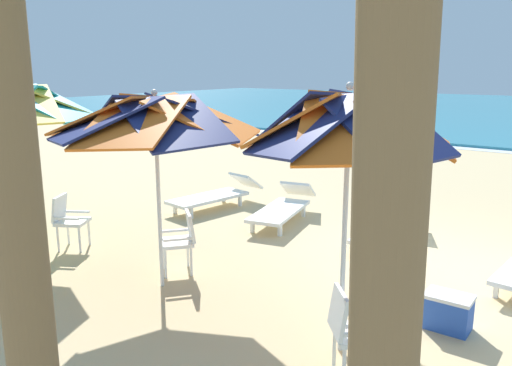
{
  "coord_description": "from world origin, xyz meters",
  "views": [
    {
      "loc": [
        1.85,
        -7.13,
        2.83
      ],
      "look_at": [
        -2.88,
        -0.53,
        1.0
      ],
      "focal_mm": 36.25,
      "sensor_mm": 36.0,
      "label": 1
    }
  ],
  "objects_px": {
    "plastic_chair_2": "(181,238)",
    "beach_umbrella_2": "(15,104)",
    "beach_umbrella_0": "(349,125)",
    "plastic_chair_1": "(389,303)",
    "palm_tree_2": "(409,29)",
    "cooler_box": "(448,312)",
    "beach_umbrella_1": "(155,118)",
    "sun_lounger_2": "(283,207)",
    "palm_tree_1": "(0,57)",
    "sun_lounger_3": "(216,194)",
    "plastic_chair_0": "(352,329)",
    "sun_lounger_1": "(388,225)",
    "plastic_chair_3": "(68,218)"
  },
  "relations": [
    {
      "from": "beach_umbrella_0",
      "to": "sun_lounger_1",
      "type": "bearing_deg",
      "value": 104.12
    },
    {
      "from": "beach_umbrella_2",
      "to": "palm_tree_1",
      "type": "height_order",
      "value": "palm_tree_1"
    },
    {
      "from": "beach_umbrella_0",
      "to": "plastic_chair_2",
      "type": "height_order",
      "value": "beach_umbrella_0"
    },
    {
      "from": "palm_tree_2",
      "to": "cooler_box",
      "type": "relative_size",
      "value": 9.28
    },
    {
      "from": "plastic_chair_2",
      "to": "sun_lounger_1",
      "type": "relative_size",
      "value": 0.39
    },
    {
      "from": "beach_umbrella_2",
      "to": "cooler_box",
      "type": "bearing_deg",
      "value": 11.18
    },
    {
      "from": "beach_umbrella_2",
      "to": "cooler_box",
      "type": "xyz_separation_m",
      "value": [
        6.19,
        1.22,
        -2.09
      ]
    },
    {
      "from": "beach_umbrella_0",
      "to": "sun_lounger_2",
      "type": "height_order",
      "value": "beach_umbrella_0"
    },
    {
      "from": "plastic_chair_2",
      "to": "cooler_box",
      "type": "distance_m",
      "value": 3.56
    },
    {
      "from": "beach_umbrella_1",
      "to": "cooler_box",
      "type": "bearing_deg",
      "value": 16.67
    },
    {
      "from": "sun_lounger_2",
      "to": "beach_umbrella_1",
      "type": "bearing_deg",
      "value": -85.28
    },
    {
      "from": "plastic_chair_0",
      "to": "beach_umbrella_2",
      "type": "bearing_deg",
      "value": 177.54
    },
    {
      "from": "sun_lounger_3",
      "to": "cooler_box",
      "type": "bearing_deg",
      "value": -24.11
    },
    {
      "from": "plastic_chair_2",
      "to": "beach_umbrella_2",
      "type": "distance_m",
      "value": 3.3
    },
    {
      "from": "plastic_chair_3",
      "to": "beach_umbrella_2",
      "type": "bearing_deg",
      "value": -145.14
    },
    {
      "from": "beach_umbrella_0",
      "to": "plastic_chair_1",
      "type": "relative_size",
      "value": 3.12
    },
    {
      "from": "beach_umbrella_1",
      "to": "cooler_box",
      "type": "xyz_separation_m",
      "value": [
        3.4,
        1.02,
        -2.01
      ]
    },
    {
      "from": "plastic_chair_0",
      "to": "palm_tree_2",
      "type": "distance_m",
      "value": 3.63
    },
    {
      "from": "plastic_chair_2",
      "to": "palm_tree_1",
      "type": "relative_size",
      "value": 0.19
    },
    {
      "from": "plastic_chair_0",
      "to": "palm_tree_2",
      "type": "bearing_deg",
      "value": -63.01
    },
    {
      "from": "beach_umbrella_1",
      "to": "plastic_chair_2",
      "type": "distance_m",
      "value": 1.79
    },
    {
      "from": "beach_umbrella_2",
      "to": "plastic_chair_3",
      "type": "relative_size",
      "value": 3.06
    },
    {
      "from": "beach_umbrella_0",
      "to": "sun_lounger_2",
      "type": "relative_size",
      "value": 1.21
    },
    {
      "from": "plastic_chair_1",
      "to": "cooler_box",
      "type": "relative_size",
      "value": 1.73
    },
    {
      "from": "palm_tree_1",
      "to": "beach_umbrella_1",
      "type": "bearing_deg",
      "value": 121.8
    },
    {
      "from": "plastic_chair_3",
      "to": "cooler_box",
      "type": "bearing_deg",
      "value": 8.49
    },
    {
      "from": "sun_lounger_3",
      "to": "cooler_box",
      "type": "distance_m",
      "value": 5.81
    },
    {
      "from": "palm_tree_2",
      "to": "plastic_chair_2",
      "type": "bearing_deg",
      "value": 141.88
    },
    {
      "from": "plastic_chair_1",
      "to": "sun_lounger_1",
      "type": "xyz_separation_m",
      "value": [
        -1.26,
        3.18,
        -0.22
      ]
    },
    {
      "from": "sun_lounger_1",
      "to": "palm_tree_1",
      "type": "bearing_deg",
      "value": -89.86
    },
    {
      "from": "palm_tree_1",
      "to": "palm_tree_2",
      "type": "relative_size",
      "value": 1.0
    },
    {
      "from": "plastic_chair_1",
      "to": "plastic_chair_2",
      "type": "distance_m",
      "value": 3.14
    },
    {
      "from": "beach_umbrella_1",
      "to": "plastic_chair_1",
      "type": "bearing_deg",
      "value": 4.73
    },
    {
      "from": "beach_umbrella_1",
      "to": "palm_tree_2",
      "type": "bearing_deg",
      "value": -34.42
    },
    {
      "from": "beach_umbrella_0",
      "to": "plastic_chair_1",
      "type": "height_order",
      "value": "beach_umbrella_0"
    },
    {
      "from": "beach_umbrella_0",
      "to": "cooler_box",
      "type": "bearing_deg",
      "value": 54.69
    },
    {
      "from": "beach_umbrella_1",
      "to": "plastic_chair_0",
      "type": "bearing_deg",
      "value": -8.78
    },
    {
      "from": "sun_lounger_2",
      "to": "palm_tree_1",
      "type": "relative_size",
      "value": 0.48
    },
    {
      "from": "beach_umbrella_2",
      "to": "palm_tree_1",
      "type": "distance_m",
      "value": 5.3
    },
    {
      "from": "beach_umbrella_1",
      "to": "sun_lounger_2",
      "type": "distance_m",
      "value": 3.92
    },
    {
      "from": "sun_lounger_1",
      "to": "palm_tree_2",
      "type": "distance_m",
      "value": 7.22
    },
    {
      "from": "beach_umbrella_1",
      "to": "plastic_chair_3",
      "type": "height_order",
      "value": "beach_umbrella_1"
    },
    {
      "from": "plastic_chair_2",
      "to": "sun_lounger_3",
      "type": "bearing_deg",
      "value": 121.84
    },
    {
      "from": "beach_umbrella_1",
      "to": "sun_lounger_2",
      "type": "bearing_deg",
      "value": 94.72
    },
    {
      "from": "cooler_box",
      "to": "palm_tree_2",
      "type": "bearing_deg",
      "value": -79.1
    },
    {
      "from": "beach_umbrella_0",
      "to": "sun_lounger_3",
      "type": "xyz_separation_m",
      "value": [
        -4.54,
        3.46,
        -2.02
      ]
    },
    {
      "from": "beach_umbrella_0",
      "to": "sun_lounger_3",
      "type": "height_order",
      "value": "beach_umbrella_0"
    },
    {
      "from": "plastic_chair_1",
      "to": "beach_umbrella_2",
      "type": "xyz_separation_m",
      "value": [
        -5.8,
        -0.46,
        1.79
      ]
    },
    {
      "from": "plastic_chair_2",
      "to": "palm_tree_2",
      "type": "distance_m",
      "value": 5.94
    },
    {
      "from": "beach_umbrella_0",
      "to": "sun_lounger_1",
      "type": "distance_m",
      "value": 4.13
    }
  ]
}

